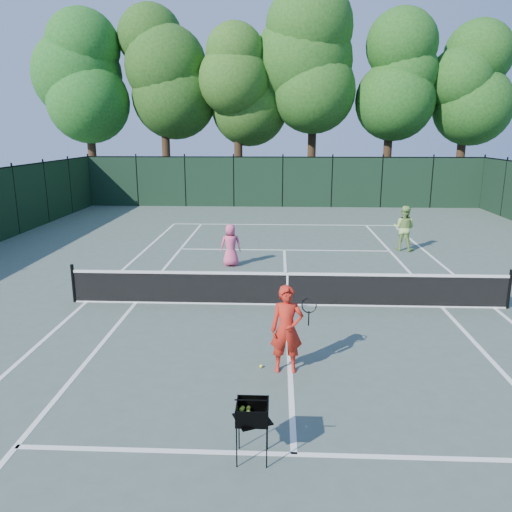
{
  "coord_description": "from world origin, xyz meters",
  "views": [
    {
      "loc": [
        -0.27,
        -12.71,
        4.54
      ],
      "look_at": [
        -0.88,
        1.0,
        1.1
      ],
      "focal_mm": 35.0,
      "sensor_mm": 36.0,
      "label": 1
    }
  ],
  "objects_px": {
    "coach": "(287,329)",
    "ball_hopper": "(252,412)",
    "player_pink": "(231,245)",
    "loose_ball_midcourt": "(261,366)",
    "player_green": "(404,228)"
  },
  "relations": [
    {
      "from": "coach",
      "to": "ball_hopper",
      "type": "bearing_deg",
      "value": -102.84
    },
    {
      "from": "player_pink",
      "to": "coach",
      "type": "bearing_deg",
      "value": 93.11
    },
    {
      "from": "loose_ball_midcourt",
      "to": "player_green",
      "type": "bearing_deg",
      "value": 63.17
    },
    {
      "from": "coach",
      "to": "loose_ball_midcourt",
      "type": "bearing_deg",
      "value": 167.72
    },
    {
      "from": "player_pink",
      "to": "player_green",
      "type": "relative_size",
      "value": 0.83
    },
    {
      "from": "player_green",
      "to": "ball_hopper",
      "type": "height_order",
      "value": "player_green"
    },
    {
      "from": "player_green",
      "to": "ball_hopper",
      "type": "xyz_separation_m",
      "value": [
        -5.23,
        -13.1,
        -0.15
      ]
    },
    {
      "from": "player_pink",
      "to": "ball_hopper",
      "type": "distance_m",
      "value": 10.55
    },
    {
      "from": "coach",
      "to": "ball_hopper",
      "type": "xyz_separation_m",
      "value": [
        -0.52,
        -2.71,
        -0.13
      ]
    },
    {
      "from": "coach",
      "to": "loose_ball_midcourt",
      "type": "xyz_separation_m",
      "value": [
        -0.5,
        0.09,
        -0.83
      ]
    },
    {
      "from": "player_pink",
      "to": "player_green",
      "type": "distance_m",
      "value": 7.03
    },
    {
      "from": "coach",
      "to": "ball_hopper",
      "type": "height_order",
      "value": "coach"
    },
    {
      "from": "player_pink",
      "to": "loose_ball_midcourt",
      "type": "xyz_separation_m",
      "value": [
        1.31,
        -7.67,
        -0.7
      ]
    },
    {
      "from": "coach",
      "to": "loose_ball_midcourt",
      "type": "relative_size",
      "value": 25.34
    },
    {
      "from": "ball_hopper",
      "to": "player_pink",
      "type": "bearing_deg",
      "value": 72.75
    }
  ]
}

